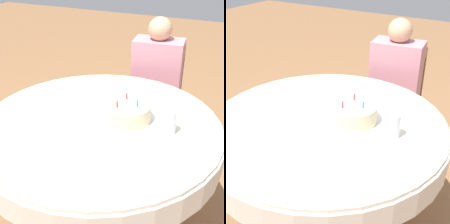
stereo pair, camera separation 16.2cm
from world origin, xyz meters
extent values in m
plane|color=#8C603D|center=(0.00, 0.00, 0.00)|extent=(12.00, 12.00, 0.00)
cylinder|color=silver|center=(0.00, 0.00, 0.75)|extent=(1.28, 1.28, 0.02)
cylinder|color=silver|center=(0.00, 0.00, 0.67)|extent=(1.30, 1.30, 0.14)
cylinder|color=brown|center=(-0.35, -0.35, 0.37)|extent=(0.05, 0.05, 0.74)
cylinder|color=brown|center=(-0.35, 0.35, 0.37)|extent=(0.05, 0.05, 0.74)
cylinder|color=brown|center=(0.35, 0.35, 0.37)|extent=(0.05, 0.05, 0.74)
cube|color=brown|center=(0.03, 0.91, 0.44)|extent=(0.45, 0.45, 0.04)
cube|color=brown|center=(0.01, 1.09, 0.67)|extent=(0.37, 0.08, 0.44)
cylinder|color=brown|center=(-0.12, 0.71, 0.21)|extent=(0.04, 0.04, 0.42)
cylinder|color=brown|center=(0.23, 0.75, 0.21)|extent=(0.04, 0.04, 0.42)
cylinder|color=brown|center=(-0.16, 1.06, 0.21)|extent=(0.04, 0.04, 0.42)
cylinder|color=brown|center=(0.19, 1.10, 0.21)|extent=(0.04, 0.04, 0.42)
cylinder|color=tan|center=(-0.04, 0.74, 0.23)|extent=(0.09, 0.09, 0.46)
cylinder|color=tan|center=(0.15, 0.76, 0.23)|extent=(0.09, 0.09, 0.46)
cube|color=#C67F8E|center=(0.03, 0.91, 0.71)|extent=(0.39, 0.26, 0.51)
sphere|color=tan|center=(0.03, 0.91, 1.04)|extent=(0.17, 0.17, 0.17)
cube|color=white|center=(0.12, 0.06, 0.76)|extent=(0.31, 0.31, 0.00)
cylinder|color=beige|center=(0.12, 0.06, 0.81)|extent=(0.26, 0.26, 0.09)
cylinder|color=blue|center=(0.19, 0.06, 0.87)|extent=(0.01, 0.01, 0.04)
cylinder|color=red|center=(0.10, 0.12, 0.87)|extent=(0.01, 0.01, 0.04)
cylinder|color=red|center=(0.10, 0.01, 0.87)|extent=(0.01, 0.01, 0.04)
cylinder|color=silver|center=(0.36, 0.03, 0.82)|extent=(0.07, 0.07, 0.13)
camera|label=1|loc=(0.66, -1.27, 1.61)|focal=50.00mm
camera|label=2|loc=(0.80, -1.19, 1.61)|focal=50.00mm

